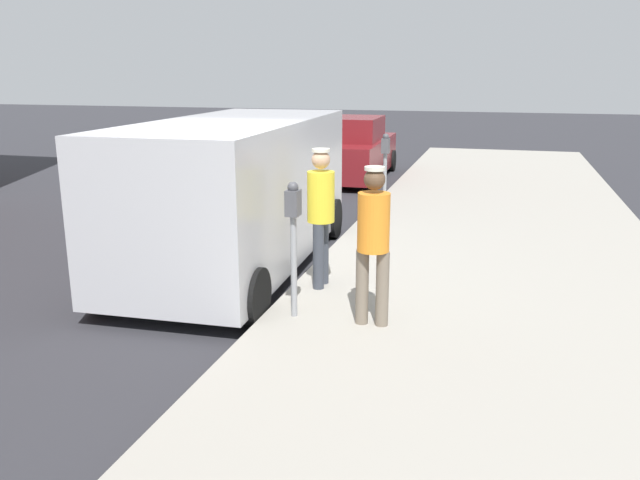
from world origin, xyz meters
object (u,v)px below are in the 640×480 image
pedestrian_in_orange (373,236)px  pedestrian_in_yellow (321,209)px  parked_van (237,190)px  parking_meter_far (385,159)px  parked_sedan_ahead (350,151)px  parking_meter_near (293,226)px

pedestrian_in_orange → pedestrian_in_yellow: size_ratio=0.98×
parked_van → pedestrian_in_orange: bearing=-40.0°
pedestrian_in_orange → pedestrian_in_yellow: 1.40m
pedestrian_in_orange → pedestrian_in_yellow: (-0.88, 1.09, 0.02)m
pedestrian_in_orange → pedestrian_in_yellow: pedestrian_in_yellow is taller
parking_meter_far → pedestrian_in_orange: pedestrian_in_orange is taller
parked_sedan_ahead → pedestrian_in_yellow: bearing=-79.1°
parking_meter_far → pedestrian_in_orange: (0.88, -5.64, -0.04)m
parking_meter_near → parking_meter_far: size_ratio=1.00×
pedestrian_in_orange → parked_sedan_ahead: bearing=104.4°
pedestrian_in_orange → pedestrian_in_yellow: bearing=128.7°
parking_meter_near → pedestrian_in_orange: size_ratio=0.88×
pedestrian_in_orange → parked_sedan_ahead: size_ratio=0.39×
parked_van → parked_sedan_ahead: size_ratio=1.19×
parking_meter_near → pedestrian_in_yellow: 1.09m
parking_meter_near → parking_meter_far: (0.00, 5.64, 0.00)m
parked_sedan_ahead → parking_meter_near: bearing=-80.3°
parked_van → parked_sedan_ahead: (-0.26, 8.27, -0.41)m
parking_meter_near → parked_sedan_ahead: (-1.76, 10.26, -0.43)m
parking_meter_near → pedestrian_in_yellow: (0.00, 1.09, -0.02)m
pedestrian_in_yellow → parked_sedan_ahead: (-1.76, 9.17, -0.41)m
parking_meter_far → parked_sedan_ahead: bearing=110.9°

